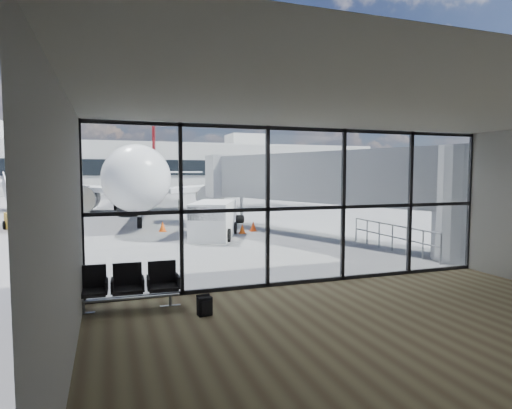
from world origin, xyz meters
TOP-DOWN VIEW (x-y plane):
  - ground at (0.00, 40.00)m, footprint 220.00×220.00m
  - lounge_shell at (0.00, -4.80)m, footprint 12.02×8.01m
  - glass_curtain_wall at (0.00, 0.00)m, footprint 12.10×0.12m
  - jet_bridge at (4.90, 7.07)m, footprint 8.00×16.50m
  - apron_railing at (5.60, 3.50)m, footprint 0.06×5.46m
  - far_terminal at (-0.59, 61.97)m, footprint 80.00×12.20m
  - tree_4 at (-21.00, 72.00)m, footprint 5.61×5.61m
  - tree_5 at (-15.00, 72.00)m, footprint 6.27×6.27m
  - seating_row at (-4.99, -0.67)m, footprint 2.39×0.74m
  - backpack at (-3.39, -1.81)m, footprint 0.34×0.32m
  - airliner at (-1.85, 28.17)m, footprint 31.18×36.29m
  - service_van at (-0.49, 9.46)m, footprint 3.22×4.46m
  - belt_loader at (-3.43, 22.92)m, footprint 2.90×4.33m
  - mobile_stairs at (-9.79, 15.77)m, footprint 2.78×4.01m
  - traffic_cone_a at (-2.59, 12.58)m, footprint 0.40×0.40m
  - traffic_cone_b at (2.15, 11.05)m, footprint 0.39×0.39m
  - traffic_cone_c at (1.32, 10.44)m, footprint 0.36×0.36m

SIDE VIEW (x-z plane):
  - ground at x=0.00m, z-range 0.00..0.00m
  - backpack at x=-3.39m, z-range -0.01..0.46m
  - traffic_cone_c at x=1.32m, z-range -0.01..0.51m
  - traffic_cone_b at x=2.15m, z-range -0.01..0.55m
  - traffic_cone_a at x=-2.59m, z-range -0.01..0.55m
  - seating_row at x=-4.99m, z-range 0.06..1.12m
  - mobile_stairs at x=-9.79m, z-range -0.67..1.91m
  - belt_loader at x=-3.43m, z-range -0.31..1.59m
  - apron_railing at x=5.60m, z-range 0.16..1.27m
  - service_van at x=-0.49m, z-range 0.02..1.80m
  - glass_curtain_wall at x=0.00m, z-range 0.00..4.50m
  - lounge_shell at x=0.00m, z-range 0.40..4.91m
  - jet_bridge at x=4.90m, z-range 0.59..4.92m
  - airliner at x=-1.85m, z-range -1.83..7.54m
  - far_terminal at x=-0.59m, z-range -1.29..9.71m
  - tree_4 at x=-21.00m, z-range 1.22..9.29m
  - tree_5 at x=-15.00m, z-range 1.36..10.39m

